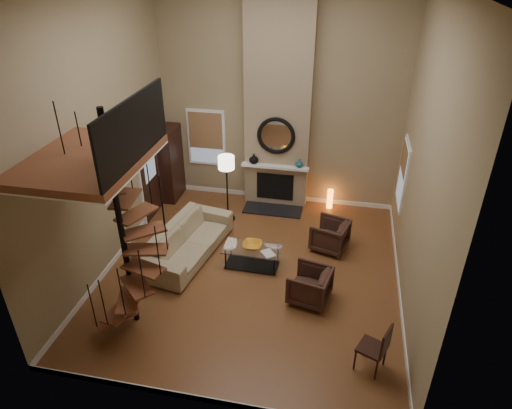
% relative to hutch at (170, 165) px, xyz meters
% --- Properties ---
extents(ground, '(6.00, 6.50, 0.01)m').
position_rel_hutch_xyz_m(ground, '(2.80, -2.78, -0.95)').
color(ground, brown).
rests_on(ground, ground).
extents(back_wall, '(6.00, 0.02, 5.50)m').
position_rel_hutch_xyz_m(back_wall, '(2.80, 0.47, 1.80)').
color(back_wall, '#9A8763').
rests_on(back_wall, ground).
extents(front_wall, '(6.00, 0.02, 5.50)m').
position_rel_hutch_xyz_m(front_wall, '(2.80, -6.03, 1.80)').
color(front_wall, '#9A8763').
rests_on(front_wall, ground).
extents(left_wall, '(0.02, 6.50, 5.50)m').
position_rel_hutch_xyz_m(left_wall, '(-0.20, -2.78, 1.80)').
color(left_wall, '#9A8763').
rests_on(left_wall, ground).
extents(right_wall, '(0.02, 6.50, 5.50)m').
position_rel_hutch_xyz_m(right_wall, '(5.80, -2.78, 1.80)').
color(right_wall, '#9A8763').
rests_on(right_wall, ground).
extents(baseboard_back, '(6.00, 0.02, 0.12)m').
position_rel_hutch_xyz_m(baseboard_back, '(2.80, 0.46, -0.89)').
color(baseboard_back, white).
rests_on(baseboard_back, ground).
extents(baseboard_front, '(6.00, 0.02, 0.12)m').
position_rel_hutch_xyz_m(baseboard_front, '(2.80, -6.02, -0.89)').
color(baseboard_front, white).
rests_on(baseboard_front, ground).
extents(baseboard_left, '(0.02, 6.50, 0.12)m').
position_rel_hutch_xyz_m(baseboard_left, '(-0.19, -2.78, -0.89)').
color(baseboard_left, white).
rests_on(baseboard_left, ground).
extents(baseboard_right, '(0.02, 6.50, 0.12)m').
position_rel_hutch_xyz_m(baseboard_right, '(5.79, -2.78, -0.89)').
color(baseboard_right, white).
rests_on(baseboard_right, ground).
extents(chimney_breast, '(1.60, 0.38, 5.50)m').
position_rel_hutch_xyz_m(chimney_breast, '(2.80, 0.28, 1.80)').
color(chimney_breast, '#927B5F').
rests_on(chimney_breast, ground).
extents(hearth, '(1.50, 0.60, 0.04)m').
position_rel_hutch_xyz_m(hearth, '(2.80, -0.21, -0.93)').
color(hearth, black).
rests_on(hearth, ground).
extents(firebox, '(0.95, 0.02, 0.72)m').
position_rel_hutch_xyz_m(firebox, '(2.80, 0.08, -0.40)').
color(firebox, black).
rests_on(firebox, chimney_breast).
extents(mantel, '(1.70, 0.18, 0.06)m').
position_rel_hutch_xyz_m(mantel, '(2.80, -0.00, 0.20)').
color(mantel, white).
rests_on(mantel, chimney_breast).
extents(mirror_frame, '(0.94, 0.10, 0.94)m').
position_rel_hutch_xyz_m(mirror_frame, '(2.80, 0.06, 1.00)').
color(mirror_frame, black).
rests_on(mirror_frame, chimney_breast).
extents(mirror_disc, '(0.80, 0.01, 0.80)m').
position_rel_hutch_xyz_m(mirror_disc, '(2.80, 0.07, 1.00)').
color(mirror_disc, white).
rests_on(mirror_disc, chimney_breast).
extents(vase_left, '(0.24, 0.24, 0.25)m').
position_rel_hutch_xyz_m(vase_left, '(2.25, 0.04, 0.35)').
color(vase_left, black).
rests_on(vase_left, mantel).
extents(vase_right, '(0.20, 0.20, 0.21)m').
position_rel_hutch_xyz_m(vase_right, '(3.40, 0.04, 0.33)').
color(vase_right, '#16484F').
rests_on(vase_right, mantel).
extents(window_back, '(1.02, 0.06, 1.52)m').
position_rel_hutch_xyz_m(window_back, '(0.90, 0.44, 0.67)').
color(window_back, white).
rests_on(window_back, back_wall).
extents(window_right, '(0.06, 1.02, 1.52)m').
position_rel_hutch_xyz_m(window_right, '(5.77, -0.78, 0.68)').
color(window_right, white).
rests_on(window_right, right_wall).
extents(entry_door, '(0.10, 1.05, 2.16)m').
position_rel_hutch_xyz_m(entry_door, '(-0.16, -0.98, 0.10)').
color(entry_door, white).
rests_on(entry_door, ground).
extents(loft, '(1.70, 2.20, 1.09)m').
position_rel_hutch_xyz_m(loft, '(0.75, -4.58, 2.29)').
color(loft, brown).
rests_on(loft, left_wall).
extents(spiral_stair, '(1.47, 1.47, 4.06)m').
position_rel_hutch_xyz_m(spiral_stair, '(1.02, -4.58, 0.83)').
color(spiral_stair, black).
rests_on(spiral_stair, ground).
extents(hutch, '(0.43, 0.90, 2.02)m').
position_rel_hutch_xyz_m(hutch, '(0.00, 0.00, 0.00)').
color(hutch, black).
rests_on(hutch, ground).
extents(sofa, '(1.41, 2.66, 0.74)m').
position_rel_hutch_xyz_m(sofa, '(1.31, -2.48, -0.55)').
color(sofa, tan).
rests_on(sofa, ground).
extents(armchair_near, '(0.93, 0.92, 0.69)m').
position_rel_hutch_xyz_m(armchair_near, '(4.39, -1.64, -0.60)').
color(armchair_near, '#3D241C').
rests_on(armchair_near, ground).
extents(armchair_far, '(0.89, 0.87, 0.69)m').
position_rel_hutch_xyz_m(armchair_far, '(4.12, -3.45, -0.60)').
color(armchair_far, '#3D241C').
rests_on(armchair_far, ground).
extents(coffee_table, '(1.23, 0.64, 0.45)m').
position_rel_hutch_xyz_m(coffee_table, '(2.75, -2.60, -0.67)').
color(coffee_table, silver).
rests_on(coffee_table, ground).
extents(bowl, '(0.41, 0.41, 0.10)m').
position_rel_hutch_xyz_m(bowl, '(2.75, -2.55, -0.45)').
color(bowl, gold).
rests_on(bowl, coffee_table).
extents(book, '(0.36, 0.37, 0.03)m').
position_rel_hutch_xyz_m(book, '(3.10, -2.75, -0.49)').
color(book, gray).
rests_on(book, coffee_table).
extents(floor_lamp, '(0.39, 0.39, 1.71)m').
position_rel_hutch_xyz_m(floor_lamp, '(1.77, -0.84, 0.46)').
color(floor_lamp, black).
rests_on(floor_lamp, ground).
extents(accent_lamp, '(0.15, 0.15, 0.54)m').
position_rel_hutch_xyz_m(accent_lamp, '(4.22, 0.23, -0.70)').
color(accent_lamp, orange).
rests_on(accent_lamp, ground).
extents(side_chair, '(0.55, 0.53, 0.92)m').
position_rel_hutch_xyz_m(side_chair, '(5.26, -4.90, -0.42)').
color(side_chair, black).
rests_on(side_chair, ground).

